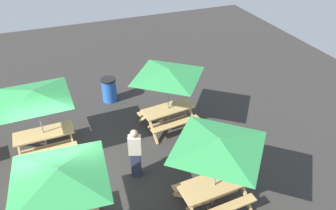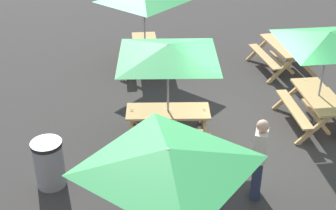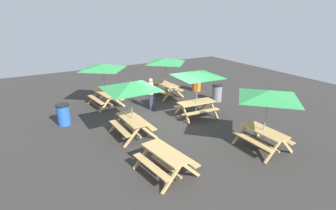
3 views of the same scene
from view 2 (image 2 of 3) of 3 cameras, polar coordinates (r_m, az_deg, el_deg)
The scene contains 8 objects.
ground_plane at distance 10.75m, azimuth 8.73°, elevation -3.70°, with size 27.23×27.23×0.00m, color #33302D.
picnic_table_0 at distance 9.51m, azimuth 0.00°, elevation 5.70°, with size 2.82×2.82×2.34m.
picnic_table_1 at distance 6.38m, azimuth -0.02°, elevation -7.64°, with size 2.12×2.12×2.34m.
picnic_table_3 at distance 10.71m, azimuth 18.92°, elevation 6.89°, with size 2.83×2.83×2.34m.
picnic_table_4 at distance 13.08m, azimuth -2.95°, elevation 12.48°, with size 2.01×2.01×2.34m.
picnic_table_5 at distance 13.88m, azimuth 13.79°, elevation 6.41°, with size 1.96×1.73×0.81m.
trash_bin_gray at distance 9.23m, azimuth -14.29°, elevation -6.93°, with size 0.59×0.59×0.98m.
person_standing at distance 8.59m, azimuth 11.05°, elevation -6.32°, with size 0.41×0.33×1.67m.
Camera 2 is at (-8.67, 2.45, 5.87)m, focal length 50.00 mm.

